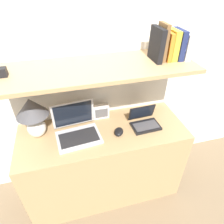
{
  "coord_description": "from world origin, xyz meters",
  "views": [
    {
      "loc": [
        -0.24,
        -0.94,
        1.87
      ],
      "look_at": [
        0.08,
        0.27,
        0.95
      ],
      "focal_mm": 32.0,
      "sensor_mm": 36.0,
      "label": 1
    }
  ],
  "objects_px": {
    "laptop_small": "(144,122)",
    "book_black": "(157,45)",
    "laptop_large": "(77,129)",
    "router_box": "(101,112)",
    "computer_mouse": "(119,132)",
    "book_white": "(184,45)",
    "shelf_gadget": "(1,72)",
    "book_orange": "(167,46)",
    "table_lamp": "(32,113)",
    "book_brown": "(162,42)",
    "book_yellow": "(172,45)",
    "book_navy": "(178,44)"
  },
  "relations": [
    {
      "from": "laptop_large",
      "to": "book_orange",
      "type": "bearing_deg",
      "value": 4.61
    },
    {
      "from": "table_lamp",
      "to": "book_navy",
      "type": "relative_size",
      "value": 1.66
    },
    {
      "from": "laptop_large",
      "to": "book_white",
      "type": "bearing_deg",
      "value": 3.86
    },
    {
      "from": "book_brown",
      "to": "shelf_gadget",
      "type": "relative_size",
      "value": 3.77
    },
    {
      "from": "table_lamp",
      "to": "router_box",
      "type": "relative_size",
      "value": 2.49
    },
    {
      "from": "computer_mouse",
      "to": "book_white",
      "type": "bearing_deg",
      "value": 14.4
    },
    {
      "from": "book_white",
      "to": "router_box",
      "type": "bearing_deg",
      "value": 169.09
    },
    {
      "from": "computer_mouse",
      "to": "laptop_large",
      "type": "bearing_deg",
      "value": 166.75
    },
    {
      "from": "laptop_large",
      "to": "laptop_small",
      "type": "height_order",
      "value": "laptop_large"
    },
    {
      "from": "book_yellow",
      "to": "router_box",
      "type": "bearing_deg",
      "value": 167.13
    },
    {
      "from": "laptop_small",
      "to": "book_yellow",
      "type": "relative_size",
      "value": 1.15
    },
    {
      "from": "book_orange",
      "to": "shelf_gadget",
      "type": "relative_size",
      "value": 2.91
    },
    {
      "from": "table_lamp",
      "to": "shelf_gadget",
      "type": "distance_m",
      "value": 0.36
    },
    {
      "from": "book_orange",
      "to": "table_lamp",
      "type": "bearing_deg",
      "value": 179.04
    },
    {
      "from": "book_yellow",
      "to": "book_navy",
      "type": "bearing_deg",
      "value": 0.0
    },
    {
      "from": "book_white",
      "to": "book_black",
      "type": "height_order",
      "value": "book_black"
    },
    {
      "from": "shelf_gadget",
      "to": "laptop_small",
      "type": "bearing_deg",
      "value": -4.87
    },
    {
      "from": "laptop_large",
      "to": "router_box",
      "type": "bearing_deg",
      "value": 36.8
    },
    {
      "from": "computer_mouse",
      "to": "book_yellow",
      "type": "height_order",
      "value": "book_yellow"
    },
    {
      "from": "computer_mouse",
      "to": "book_yellow",
      "type": "bearing_deg",
      "value": 17.45
    },
    {
      "from": "router_box",
      "to": "book_black",
      "type": "distance_m",
      "value": 0.72
    },
    {
      "from": "book_navy",
      "to": "book_black",
      "type": "height_order",
      "value": "book_black"
    },
    {
      "from": "laptop_large",
      "to": "book_black",
      "type": "relative_size",
      "value": 1.57
    },
    {
      "from": "book_orange",
      "to": "book_black",
      "type": "relative_size",
      "value": 0.85
    },
    {
      "from": "computer_mouse",
      "to": "book_brown",
      "type": "xyz_separation_m",
      "value": [
        0.34,
        0.13,
        0.64
      ]
    },
    {
      "from": "book_white",
      "to": "book_yellow",
      "type": "relative_size",
      "value": 0.88
    },
    {
      "from": "book_orange",
      "to": "computer_mouse",
      "type": "bearing_deg",
      "value": -160.82
    },
    {
      "from": "table_lamp",
      "to": "router_box",
      "type": "distance_m",
      "value": 0.56
    },
    {
      "from": "laptop_small",
      "to": "book_orange",
      "type": "bearing_deg",
      "value": 30.06
    },
    {
      "from": "table_lamp",
      "to": "book_white",
      "type": "relative_size",
      "value": 1.88
    },
    {
      "from": "book_yellow",
      "to": "laptop_large",
      "type": "bearing_deg",
      "value": -175.65
    },
    {
      "from": "laptop_small",
      "to": "shelf_gadget",
      "type": "bearing_deg",
      "value": 175.13
    },
    {
      "from": "book_white",
      "to": "shelf_gadget",
      "type": "height_order",
      "value": "book_white"
    },
    {
      "from": "book_white",
      "to": "book_navy",
      "type": "xyz_separation_m",
      "value": [
        -0.05,
        0.0,
        0.01
      ]
    },
    {
      "from": "book_navy",
      "to": "book_orange",
      "type": "height_order",
      "value": "book_navy"
    },
    {
      "from": "computer_mouse",
      "to": "shelf_gadget",
      "type": "bearing_deg",
      "value": 169.67
    },
    {
      "from": "book_navy",
      "to": "router_box",
      "type": "bearing_deg",
      "value": 168.2
    },
    {
      "from": "table_lamp",
      "to": "computer_mouse",
      "type": "distance_m",
      "value": 0.67
    },
    {
      "from": "laptop_large",
      "to": "laptop_small",
      "type": "bearing_deg",
      "value": -2.62
    },
    {
      "from": "table_lamp",
      "to": "book_black",
      "type": "relative_size",
      "value": 1.49
    },
    {
      "from": "laptop_large",
      "to": "router_box",
      "type": "height_order",
      "value": "laptop_large"
    },
    {
      "from": "book_orange",
      "to": "book_brown",
      "type": "distance_m",
      "value": 0.05
    },
    {
      "from": "laptop_small",
      "to": "book_navy",
      "type": "bearing_deg",
      "value": 19.64
    },
    {
      "from": "book_navy",
      "to": "book_black",
      "type": "distance_m",
      "value": 0.17
    },
    {
      "from": "laptop_large",
      "to": "book_black",
      "type": "distance_m",
      "value": 0.86
    },
    {
      "from": "laptop_small",
      "to": "book_black",
      "type": "distance_m",
      "value": 0.62
    },
    {
      "from": "table_lamp",
      "to": "laptop_small",
      "type": "distance_m",
      "value": 0.89
    },
    {
      "from": "laptop_small",
      "to": "book_white",
      "type": "relative_size",
      "value": 1.31
    },
    {
      "from": "table_lamp",
      "to": "router_box",
      "type": "xyz_separation_m",
      "value": [
        0.53,
        0.1,
        -0.15
      ]
    },
    {
      "from": "book_navy",
      "to": "laptop_small",
      "type": "bearing_deg",
      "value": -160.36
    }
  ]
}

